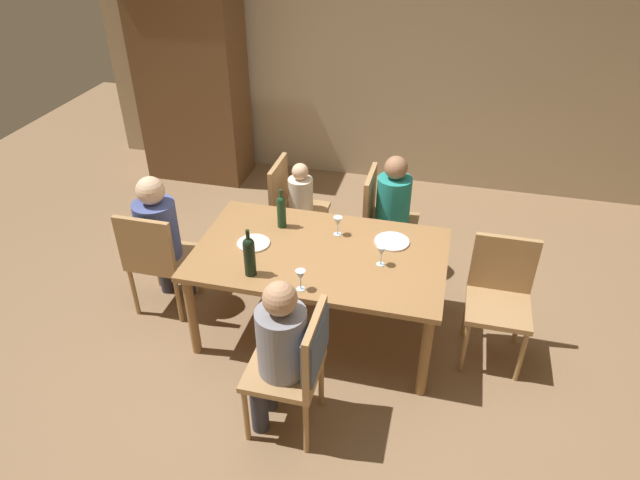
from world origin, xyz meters
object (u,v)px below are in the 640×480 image
(person_woman_host, at_px, (396,207))
(person_child_small, at_px, (303,203))
(person_man_guest, at_px, (278,347))
(wine_glass_centre, at_px, (300,276))
(wine_glass_near_right, at_px, (338,222))
(wine_bottle_dark_red, at_px, (249,255))
(dining_table, at_px, (320,260))
(wine_glass_near_left, at_px, (381,252))
(chair_left_end, at_px, (156,255))
(chair_far_right, at_px, (382,215))
(armoire_cabinet, at_px, (192,80))
(dinner_plate_host, at_px, (392,242))
(person_man_bearded, at_px, (160,233))
(chair_far_left, at_px, (291,204))
(chair_near, at_px, (303,358))
(dinner_plate_guest_left, at_px, (254,243))
(wine_bottle_tall_green, at_px, (281,210))
(chair_right_end, at_px, (500,292))

(person_woman_host, distance_m, person_child_small, 0.81)
(person_man_guest, relative_size, wine_glass_centre, 7.55)
(wine_glass_near_right, bearing_deg, wine_bottle_dark_red, -126.53)
(dining_table, xyz_separation_m, person_woman_host, (0.43, 0.92, -0.01))
(wine_glass_near_left, bearing_deg, chair_left_end, -178.76)
(chair_left_end, bearing_deg, person_woman_host, 30.56)
(chair_far_right, height_order, person_man_guest, person_man_guest)
(chair_left_end, bearing_deg, armoire_cabinet, 106.86)
(armoire_cabinet, height_order, wine_bottle_dark_red, armoire_cabinet)
(dining_table, relative_size, person_child_small, 1.92)
(armoire_cabinet, relative_size, dinner_plate_host, 8.50)
(chair_left_end, relative_size, person_man_bearded, 0.80)
(chair_far_left, xyz_separation_m, wine_glass_near_right, (0.56, -0.67, 0.29))
(chair_far_right, bearing_deg, chair_near, -5.97)
(dinner_plate_guest_left, bearing_deg, armoire_cabinet, 123.01)
(wine_bottle_tall_green, bearing_deg, chair_far_left, 100.85)
(chair_right_end, relative_size, person_man_guest, 0.82)
(chair_far_right, distance_m, dinner_plate_guest_left, 1.26)
(person_woman_host, relative_size, wine_glass_near_right, 7.33)
(person_woman_host, xyz_separation_m, wine_glass_near_right, (-0.36, -0.67, 0.19))
(chair_near, bearing_deg, person_man_guest, 90.00)
(dining_table, xyz_separation_m, person_child_small, (-0.38, 0.92, -0.09))
(person_man_bearded, distance_m, person_man_guest, 1.57)
(wine_glass_near_right, distance_m, dinner_plate_guest_left, 0.64)
(chair_far_right, relative_size, person_man_bearded, 0.80)
(chair_near, bearing_deg, armoire_cabinet, 33.45)
(chair_far_left, distance_m, chair_right_end, 1.95)
(wine_glass_near_right, bearing_deg, chair_near, -87.48)
(person_child_small, xyz_separation_m, wine_glass_centre, (0.36, -1.37, 0.27))
(wine_glass_near_right, bearing_deg, person_man_bearded, -170.39)
(person_man_bearded, relative_size, wine_glass_centre, 7.75)
(chair_left_end, relative_size, person_man_guest, 0.82)
(chair_far_right, distance_m, wine_glass_near_left, 1.02)
(dinner_plate_host, bearing_deg, wine_bottle_dark_red, -144.87)
(person_man_bearded, height_order, wine_glass_near_left, person_man_bearded)
(dining_table, distance_m, wine_glass_near_left, 0.48)
(armoire_cabinet, xyz_separation_m, wine_bottle_tall_green, (1.63, -2.03, -0.23))
(person_man_guest, relative_size, person_child_small, 1.20)
(wine_glass_near_left, bearing_deg, wine_glass_centre, -139.30)
(chair_left_end, bearing_deg, wine_glass_near_left, 1.24)
(person_man_guest, xyz_separation_m, wine_glass_near_left, (0.47, 0.87, 0.18))
(armoire_cabinet, height_order, dinner_plate_host, armoire_cabinet)
(chair_left_end, height_order, chair_near, same)
(chair_left_end, distance_m, person_man_bearded, 0.17)
(chair_far_left, distance_m, wine_glass_near_right, 0.92)
(chair_far_left, distance_m, person_child_small, 0.11)
(chair_near, bearing_deg, chair_left_end, 59.27)
(chair_near, relative_size, chair_right_end, 1.00)
(wine_bottle_dark_red, bearing_deg, chair_near, -47.00)
(wine_glass_near_left, relative_size, wine_glass_near_right, 1.00)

